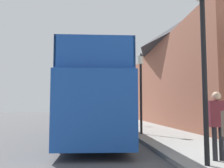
{
  "coord_description": "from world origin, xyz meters",
  "views": [
    {
      "loc": [
        2.78,
        -2.69,
        1.55
      ],
      "look_at": [
        3.67,
        8.39,
        2.57
      ],
      "focal_mm": 42.0,
      "sensor_mm": 36.0,
      "label": 1
    }
  ],
  "objects": [
    {
      "name": "ground_plane",
      "position": [
        0.0,
        21.0,
        0.0
      ],
      "size": [
        144.0,
        144.0,
        0.0
      ],
      "primitive_type": "plane",
      "color": "#4C4C4F"
    },
    {
      "name": "sidewalk",
      "position": [
        6.79,
        18.0,
        0.07
      ],
      "size": [
        3.52,
        108.0,
        0.14
      ],
      "color": "gray",
      "rests_on": "ground_plane"
    },
    {
      "name": "brick_terrace_rear",
      "position": [
        11.55,
        20.73,
        4.98
      ],
      "size": [
        6.0,
        24.03,
        9.96
      ],
      "color": "#935642",
      "rests_on": "ground_plane"
    },
    {
      "name": "tour_bus",
      "position": [
        2.99,
        10.29,
        1.75
      ],
      "size": [
        2.74,
        10.77,
        3.82
      ],
      "rotation": [
        0.0,
        0.0,
        -0.02
      ],
      "color": "#19479E",
      "rests_on": "ground_plane"
    },
    {
      "name": "parked_car_ahead_of_bus",
      "position": [
        3.93,
        17.78,
        0.66
      ],
      "size": [
        1.87,
        4.56,
        1.43
      ],
      "rotation": [
        0.0,
        0.0,
        -0.03
      ],
      "color": "#9E9EA3",
      "rests_on": "ground_plane"
    },
    {
      "name": "pedestrian_third",
      "position": [
        6.22,
        4.26,
        1.26
      ],
      "size": [
        0.49,
        0.27,
        1.86
      ],
      "color": "#232328",
      "rests_on": "sidewalk"
    },
    {
      "name": "lamp_post_nearest",
      "position": [
        5.65,
        3.7,
        3.52
      ],
      "size": [
        0.35,
        0.35,
        4.92
      ],
      "color": "black",
      "rests_on": "sidewalk"
    },
    {
      "name": "lamp_post_second",
      "position": [
        5.55,
        11.69,
        3.28
      ],
      "size": [
        0.35,
        0.35,
        4.54
      ],
      "color": "black",
      "rests_on": "sidewalk"
    },
    {
      "name": "lamp_post_third",
      "position": [
        5.58,
        19.68,
        3.39
      ],
      "size": [
        0.35,
        0.35,
        4.71
      ],
      "color": "black",
      "rests_on": "sidewalk"
    }
  ]
}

